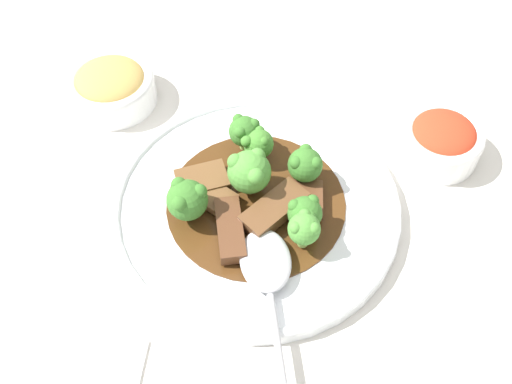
{
  "coord_description": "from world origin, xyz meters",
  "views": [
    {
      "loc": [
        -0.37,
        -0.02,
        0.53
      ],
      "look_at": [
        0.0,
        0.0,
        0.03
      ],
      "focal_mm": 42.0,
      "sensor_mm": 36.0,
      "label": 1
    }
  ],
  "objects_px": {
    "broccoli_floret_2": "(305,213)",
    "broccoli_floret_5": "(249,171)",
    "beef_strip_1": "(305,203)",
    "serving_spoon": "(267,273)",
    "beef_strip_2": "(230,229)",
    "broccoli_floret_3": "(305,164)",
    "broccoli_floret_0": "(255,143)",
    "broccoli_floret_1": "(187,199)",
    "broccoli_floret_4": "(244,131)",
    "beef_strip_0": "(213,200)",
    "side_bowl_appetizer": "(112,86)",
    "broccoli_floret_6": "(304,229)",
    "main_plate": "(256,205)",
    "side_bowl_kimchi": "(441,140)",
    "beef_strip_3": "(202,180)",
    "beef_strip_4": "(274,209)"
  },
  "relations": [
    {
      "from": "beef_strip_2",
      "to": "beef_strip_3",
      "type": "bearing_deg",
      "value": 28.71
    },
    {
      "from": "broccoli_floret_3",
      "to": "broccoli_floret_4",
      "type": "bearing_deg",
      "value": 56.8
    },
    {
      "from": "beef_strip_3",
      "to": "broccoli_floret_2",
      "type": "height_order",
      "value": "broccoli_floret_2"
    },
    {
      "from": "broccoli_floret_5",
      "to": "broccoli_floret_6",
      "type": "relative_size",
      "value": 1.2
    },
    {
      "from": "broccoli_floret_5",
      "to": "side_bowl_appetizer",
      "type": "distance_m",
      "value": 0.23
    },
    {
      "from": "broccoli_floret_5",
      "to": "beef_strip_0",
      "type": "bearing_deg",
      "value": 118.29
    },
    {
      "from": "broccoli_floret_5",
      "to": "serving_spoon",
      "type": "bearing_deg",
      "value": -167.89
    },
    {
      "from": "beef_strip_1",
      "to": "broccoli_floret_6",
      "type": "bearing_deg",
      "value": 177.47
    },
    {
      "from": "main_plate",
      "to": "broccoli_floret_3",
      "type": "relative_size",
      "value": 7.12
    },
    {
      "from": "broccoli_floret_0",
      "to": "broccoli_floret_5",
      "type": "distance_m",
      "value": 0.05
    },
    {
      "from": "main_plate",
      "to": "beef_strip_2",
      "type": "distance_m",
      "value": 0.05
    },
    {
      "from": "main_plate",
      "to": "broccoli_floret_1",
      "type": "relative_size",
      "value": 6.52
    },
    {
      "from": "side_bowl_appetizer",
      "to": "side_bowl_kimchi",
      "type": "bearing_deg",
      "value": -100.44
    },
    {
      "from": "beef_strip_2",
      "to": "side_bowl_appetizer",
      "type": "relative_size",
      "value": 0.72
    },
    {
      "from": "broccoli_floret_2",
      "to": "broccoli_floret_5",
      "type": "height_order",
      "value": "broccoli_floret_5"
    },
    {
      "from": "broccoli_floret_1",
      "to": "broccoli_floret_4",
      "type": "height_order",
      "value": "broccoli_floret_1"
    },
    {
      "from": "serving_spoon",
      "to": "side_bowl_kimchi",
      "type": "relative_size",
      "value": 2.47
    },
    {
      "from": "broccoli_floret_4",
      "to": "serving_spoon",
      "type": "xyz_separation_m",
      "value": [
        -0.16,
        -0.03,
        -0.02
      ]
    },
    {
      "from": "broccoli_floret_2",
      "to": "beef_strip_2",
      "type": "bearing_deg",
      "value": 99.63
    },
    {
      "from": "broccoli_floret_2",
      "to": "side_bowl_appetizer",
      "type": "height_order",
      "value": "broccoli_floret_2"
    },
    {
      "from": "main_plate",
      "to": "broccoli_floret_2",
      "type": "xyz_separation_m",
      "value": [
        -0.03,
        -0.05,
        0.03
      ]
    },
    {
      "from": "beef_strip_0",
      "to": "beef_strip_3",
      "type": "distance_m",
      "value": 0.03
    },
    {
      "from": "beef_strip_4",
      "to": "serving_spoon",
      "type": "xyz_separation_m",
      "value": [
        -0.07,
        0.0,
        -0.0
      ]
    },
    {
      "from": "beef_strip_1",
      "to": "side_bowl_kimchi",
      "type": "bearing_deg",
      "value": -58.8
    },
    {
      "from": "broccoli_floret_2",
      "to": "broccoli_floret_4",
      "type": "height_order",
      "value": "broccoli_floret_4"
    },
    {
      "from": "beef_strip_1",
      "to": "broccoli_floret_4",
      "type": "distance_m",
      "value": 0.1
    },
    {
      "from": "beef_strip_1",
      "to": "serving_spoon",
      "type": "xyz_separation_m",
      "value": [
        -0.08,
        0.04,
        0.0
      ]
    },
    {
      "from": "broccoli_floret_0",
      "to": "broccoli_floret_4",
      "type": "xyz_separation_m",
      "value": [
        0.01,
        0.01,
        0.0
      ]
    },
    {
      "from": "main_plate",
      "to": "broccoli_floret_6",
      "type": "xyz_separation_m",
      "value": [
        -0.05,
        -0.05,
        0.04
      ]
    },
    {
      "from": "side_bowl_appetizer",
      "to": "broccoli_floret_6",
      "type": "bearing_deg",
      "value": -132.28
    },
    {
      "from": "beef_strip_0",
      "to": "broccoli_floret_5",
      "type": "bearing_deg",
      "value": -61.71
    },
    {
      "from": "serving_spoon",
      "to": "main_plate",
      "type": "bearing_deg",
      "value": 9.46
    },
    {
      "from": "broccoli_floret_2",
      "to": "broccoli_floret_6",
      "type": "relative_size",
      "value": 0.92
    },
    {
      "from": "broccoli_floret_1",
      "to": "side_bowl_kimchi",
      "type": "relative_size",
      "value": 0.51
    },
    {
      "from": "beef_strip_0",
      "to": "beef_strip_4",
      "type": "relative_size",
      "value": 0.74
    },
    {
      "from": "broccoli_floret_2",
      "to": "broccoli_floret_5",
      "type": "relative_size",
      "value": 0.77
    },
    {
      "from": "broccoli_floret_4",
      "to": "beef_strip_4",
      "type": "bearing_deg",
      "value": -158.41
    },
    {
      "from": "broccoli_floret_3",
      "to": "broccoli_floret_4",
      "type": "xyz_separation_m",
      "value": [
        0.04,
        0.07,
        0.0
      ]
    },
    {
      "from": "beef_strip_1",
      "to": "broccoli_floret_5",
      "type": "height_order",
      "value": "broccoli_floret_5"
    },
    {
      "from": "broccoli_floret_6",
      "to": "side_bowl_kimchi",
      "type": "xyz_separation_m",
      "value": [
        0.14,
        -0.15,
        -0.02
      ]
    },
    {
      "from": "main_plate",
      "to": "broccoli_floret_5",
      "type": "distance_m",
      "value": 0.04
    },
    {
      "from": "beef_strip_2",
      "to": "broccoli_floret_6",
      "type": "height_order",
      "value": "broccoli_floret_6"
    },
    {
      "from": "broccoli_floret_6",
      "to": "broccoli_floret_3",
      "type": "bearing_deg",
      "value": -1.0
    },
    {
      "from": "broccoli_floret_2",
      "to": "broccoli_floret_3",
      "type": "distance_m",
      "value": 0.06
    },
    {
      "from": "beef_strip_3",
      "to": "broccoli_floret_3",
      "type": "height_order",
      "value": "broccoli_floret_3"
    },
    {
      "from": "beef_strip_0",
      "to": "broccoli_floret_5",
      "type": "distance_m",
      "value": 0.05
    },
    {
      "from": "side_bowl_kimchi",
      "to": "side_bowl_appetizer",
      "type": "xyz_separation_m",
      "value": [
        0.07,
        0.39,
        -0.0
      ]
    },
    {
      "from": "serving_spoon",
      "to": "broccoli_floret_0",
      "type": "bearing_deg",
      "value": 7.13
    },
    {
      "from": "beef_strip_3",
      "to": "broccoli_floret_6",
      "type": "relative_size",
      "value": 1.47
    },
    {
      "from": "broccoli_floret_3",
      "to": "side_bowl_appetizer",
      "type": "height_order",
      "value": "broccoli_floret_3"
    }
  ]
}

